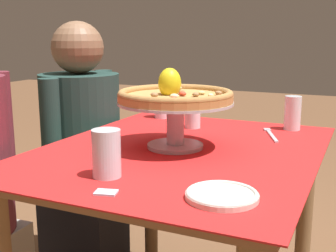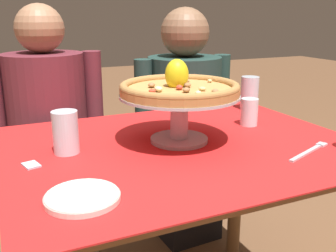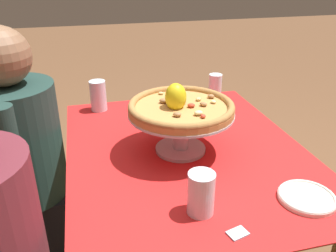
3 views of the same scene
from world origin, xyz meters
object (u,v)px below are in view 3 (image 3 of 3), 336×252
(side_plate, at_px, (307,197))
(dinner_fork, at_px, (213,110))
(water_glass_front_right, at_px, (215,89))
(pizza, at_px, (181,106))
(pizza_stand, at_px, (181,124))
(sugar_packet, at_px, (239,233))
(water_glass_side_right, at_px, (147,109))
(diner_right, at_px, (24,167))
(water_glass_back_right, at_px, (98,98))
(water_glass_side_left, at_px, (201,195))

(side_plate, bearing_deg, dinner_fork, 2.61)
(dinner_fork, bearing_deg, water_glass_front_right, -22.79)
(side_plate, bearing_deg, pizza, 36.93)
(pizza_stand, bearing_deg, dinner_fork, -38.55)
(pizza_stand, relative_size, side_plate, 2.24)
(water_glass_front_right, xyz_separation_m, sugar_packet, (-0.87, 0.27, -0.05))
(water_glass_front_right, height_order, sugar_packet, water_glass_front_right)
(water_glass_side_right, distance_m, dinner_fork, 0.30)
(dinner_fork, relative_size, diner_right, 0.18)
(water_glass_back_right, distance_m, side_plate, 0.96)
(water_glass_front_right, distance_m, side_plate, 0.79)
(diner_right, bearing_deg, side_plate, -128.04)
(water_glass_side_left, bearing_deg, water_glass_side_right, 1.81)
(water_glass_side_left, relative_size, water_glass_front_right, 0.95)
(water_glass_side_right, bearing_deg, side_plate, -153.50)
(water_glass_front_right, height_order, water_glass_side_right, water_glass_front_right)
(pizza, xyz_separation_m, dinner_fork, (0.30, -0.24, -0.17))
(water_glass_side_right, relative_size, sugar_packet, 1.92)
(water_glass_side_left, height_order, water_glass_back_right, water_glass_back_right)
(side_plate, height_order, dinner_fork, side_plate)
(dinner_fork, bearing_deg, water_glass_side_right, 89.75)
(sugar_packet, bearing_deg, side_plate, -71.91)
(sugar_packet, height_order, diner_right, diner_right)
(pizza, xyz_separation_m, water_glass_back_right, (0.44, 0.25, -0.11))
(water_glass_side_left, relative_size, water_glass_back_right, 0.90)
(pizza_stand, height_order, sugar_packet, pizza_stand)
(water_glass_front_right, bearing_deg, side_plate, 178.35)
(dinner_fork, distance_m, sugar_packet, 0.77)
(water_glass_front_right, bearing_deg, diner_right, 97.24)
(water_glass_back_right, bearing_deg, water_glass_front_right, -91.51)
(pizza, bearing_deg, side_plate, -143.07)
(water_glass_front_right, distance_m, sugar_packet, 0.91)
(pizza_stand, height_order, side_plate, pizza_stand)
(water_glass_side_left, distance_m, water_glass_side_right, 0.64)
(diner_right, bearing_deg, sugar_packet, -140.66)
(water_glass_side_left, height_order, diner_right, diner_right)
(pizza, bearing_deg, pizza_stand, -66.95)
(water_glass_side_right, distance_m, side_plate, 0.74)
(dinner_fork, bearing_deg, pizza, 141.36)
(diner_right, bearing_deg, water_glass_back_right, -69.51)
(water_glass_side_left, relative_size, water_glass_side_right, 1.27)
(diner_right, bearing_deg, pizza_stand, -117.90)
(water_glass_back_right, bearing_deg, pizza, -150.25)
(sugar_packet, relative_size, diner_right, 0.04)
(side_plate, distance_m, sugar_packet, 0.26)
(water_glass_side_left, distance_m, sugar_packet, 0.13)
(water_glass_side_left, xyz_separation_m, water_glass_front_right, (0.77, -0.33, 0.00))
(pizza_stand, distance_m, sugar_packet, 0.45)
(water_glass_front_right, bearing_deg, water_glass_side_left, 156.42)
(water_glass_side_left, relative_size, dinner_fork, 0.61)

